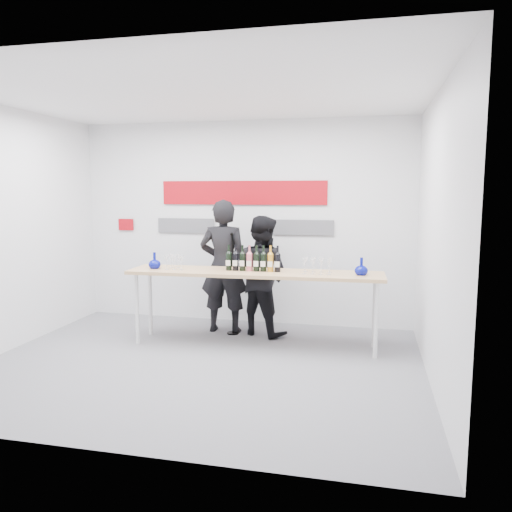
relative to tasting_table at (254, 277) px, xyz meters
The scene contains 12 objects.
ground 1.30m from the tasting_table, 117.92° to the right, with size 5.00×5.00×0.00m, color slate.
back_wall 1.39m from the tasting_table, 110.63° to the left, with size 5.00×0.04×3.00m, color silver.
signage 1.54m from the tasting_table, 113.52° to the left, with size 3.38×0.02×0.79m.
tasting_table is the anchor object (origin of this frame).
wine_bottles 0.24m from the tasting_table, 151.44° to the left, with size 0.71×0.09×0.33m.
decanter_left 1.34m from the tasting_table, behind, with size 0.16×0.16×0.21m, color #060D7E, non-canonical shape.
decanter_right 1.34m from the tasting_table, ahead, with size 0.16×0.16×0.21m, color #060D7E, non-canonical shape.
glasses_left 1.07m from the tasting_table, behind, with size 0.27×0.23×0.18m.
glasses_right 0.81m from the tasting_table, ahead, with size 0.37×0.23×0.18m.
presenter_left 0.79m from the tasting_table, 135.81° to the left, with size 0.68×0.45×1.86m, color black.
presenter_right 0.56m from the tasting_table, 92.54° to the left, with size 0.80×0.62×1.65m, color black.
mic_stand 0.76m from the tasting_table, 132.49° to the left, with size 0.17×0.17×1.42m.
Camera 1 is at (1.84, -5.23, 1.97)m, focal length 35.00 mm.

